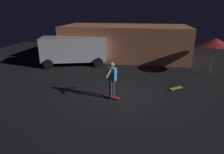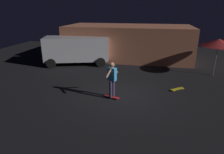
{
  "view_description": "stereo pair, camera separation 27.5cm",
  "coord_description": "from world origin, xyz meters",
  "views": [
    {
      "loc": [
        1.11,
        -8.78,
        4.03
      ],
      "look_at": [
        -0.3,
        -0.43,
        1.05
      ],
      "focal_mm": 31.59,
      "sensor_mm": 36.0,
      "label": 1
    },
    {
      "loc": [
        1.38,
        -8.73,
        4.03
      ],
      "look_at": [
        -0.3,
        -0.43,
        1.05
      ],
      "focal_mm": 31.59,
      "sensor_mm": 36.0,
      "label": 2
    }
  ],
  "objects": [
    {
      "name": "skateboard_spare",
      "position": [
        2.83,
        1.17,
        0.06
      ],
      "size": [
        0.74,
        0.64,
        0.07
      ],
      "color": "gold",
      "rests_on": "ground_plane"
    },
    {
      "name": "patio_umbrella",
      "position": [
        5.29,
        4.07,
        2.07
      ],
      "size": [
        2.1,
        2.1,
        2.3
      ],
      "color": "slate",
      "rests_on": "ground_plane"
    },
    {
      "name": "low_building",
      "position": [
        -0.56,
        7.62,
        1.34
      ],
      "size": [
        10.0,
        4.48,
        2.68
      ],
      "color": "#B76B4C",
      "rests_on": "ground_plane"
    },
    {
      "name": "parked_van",
      "position": [
        -4.09,
        4.98,
        1.16
      ],
      "size": [
        4.95,
        3.28,
        2.03
      ],
      "color": "#B2B2B7",
      "rests_on": "ground_plane"
    },
    {
      "name": "ground_plane",
      "position": [
        0.0,
        0.0,
        0.0
      ],
      "size": [
        28.0,
        28.0,
        0.0
      ],
      "primitive_type": "plane",
      "color": "black"
    },
    {
      "name": "skateboard_ridden",
      "position": [
        -0.3,
        -0.43,
        0.06
      ],
      "size": [
        0.8,
        0.47,
        0.07
      ],
      "color": "#AD1E23",
      "rests_on": "ground_plane"
    },
    {
      "name": "skater",
      "position": [
        -0.3,
        -0.43,
        1.04
      ],
      "size": [
        0.44,
        0.95,
        1.67
      ],
      "color": "#382D4C",
      "rests_on": "skateboard_ridden"
    }
  ]
}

